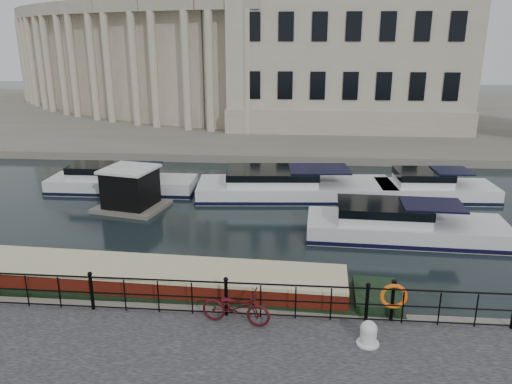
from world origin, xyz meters
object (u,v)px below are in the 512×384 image
at_px(bicycle, 236,307).
at_px(mooring_bollard, 368,333).
at_px(narrowboat, 143,289).
at_px(harbour_hut, 131,190).
at_px(life_ring_post, 393,297).

xyz_separation_m(bicycle, mooring_bollard, (3.59, -0.70, -0.20)).
xyz_separation_m(bicycle, narrowboat, (-3.36, 2.05, -0.70)).
bearing_deg(harbour_hut, mooring_bollard, -36.15).
height_order(mooring_bollard, life_ring_post, life_ring_post).
height_order(life_ring_post, narrowboat, life_ring_post).
bearing_deg(bicycle, harbour_hut, 40.36).
height_order(narrowboat, harbour_hut, harbour_hut).
bearing_deg(bicycle, narrowboat, 67.58).
bearing_deg(mooring_bollard, harbour_hut, 131.42).
bearing_deg(mooring_bollard, narrowboat, 158.42).
relative_size(mooring_bollard, life_ring_post, 0.54).
distance_m(life_ring_post, narrowboat, 7.98).
bearing_deg(narrowboat, mooring_bollard, -19.01).
xyz_separation_m(life_ring_post, harbour_hut, (-11.06, 10.47, -0.38)).
bearing_deg(narrowboat, life_ring_post, -9.03).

